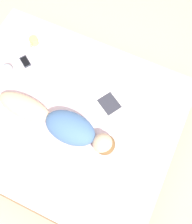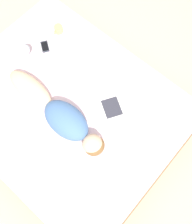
{
  "view_description": "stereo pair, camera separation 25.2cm",
  "coord_description": "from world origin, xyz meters",
  "px_view_note": "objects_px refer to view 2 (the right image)",
  "views": [
    {
      "loc": [
        0.67,
        0.67,
        2.88
      ],
      "look_at": [
        -0.13,
        0.3,
        0.52
      ],
      "focal_mm": 42.0,
      "sensor_mm": 36.0,
      "label": 1
    },
    {
      "loc": [
        0.54,
        0.88,
        2.88
      ],
      "look_at": [
        -0.13,
        0.3,
        0.52
      ],
      "focal_mm": 42.0,
      "sensor_mm": 36.0,
      "label": 2
    }
  ],
  "objects_px": {
    "open_magazine": "(123,104)",
    "coffee_mug": "(58,29)",
    "person": "(59,114)",
    "cell_phone": "(45,47)"
  },
  "relations": [
    {
      "from": "open_magazine",
      "to": "coffee_mug",
      "type": "distance_m",
      "value": 1.11
    },
    {
      "from": "open_magazine",
      "to": "coffee_mug",
      "type": "xyz_separation_m",
      "value": [
        -0.2,
        -1.09,
        0.04
      ]
    },
    {
      "from": "open_magazine",
      "to": "coffee_mug",
      "type": "height_order",
      "value": "coffee_mug"
    },
    {
      "from": "person",
      "to": "open_magazine",
      "type": "relative_size",
      "value": 2.09
    },
    {
      "from": "coffee_mug",
      "to": "person",
      "type": "bearing_deg",
      "value": 44.76
    },
    {
      "from": "open_magazine",
      "to": "cell_phone",
      "type": "xyz_separation_m",
      "value": [
        0.04,
        -1.07,
        0.0
      ]
    },
    {
      "from": "person",
      "to": "coffee_mug",
      "type": "height_order",
      "value": "person"
    },
    {
      "from": "cell_phone",
      "to": "open_magazine",
      "type": "bearing_deg",
      "value": 125.68
    },
    {
      "from": "open_magazine",
      "to": "coffee_mug",
      "type": "relative_size",
      "value": 4.66
    },
    {
      "from": "coffee_mug",
      "to": "open_magazine",
      "type": "bearing_deg",
      "value": 79.4
    }
  ]
}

